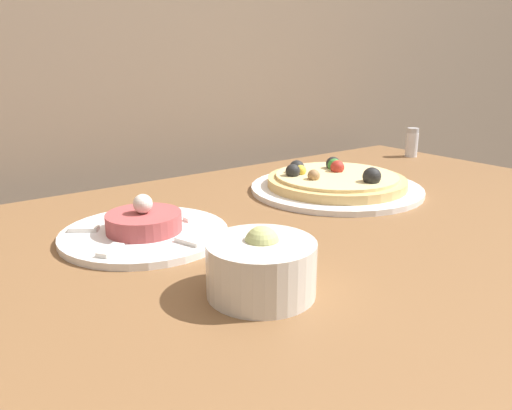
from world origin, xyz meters
name	(u,v)px	position (x,y,z in m)	size (l,w,h in m)	color
dining_table	(266,304)	(0.00, 0.41, 0.69)	(1.45, 0.81, 0.79)	brown
pizza_plate	(336,183)	(0.26, 0.53, 0.81)	(0.32, 0.32, 0.06)	white
tartare_plate	(145,229)	(-0.13, 0.52, 0.80)	(0.23, 0.23, 0.06)	white
small_bowl	(261,266)	(-0.10, 0.28, 0.82)	(0.12, 0.12, 0.07)	silver
salt_shaker	(412,143)	(0.66, 0.66, 0.82)	(0.03, 0.03, 0.07)	silver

